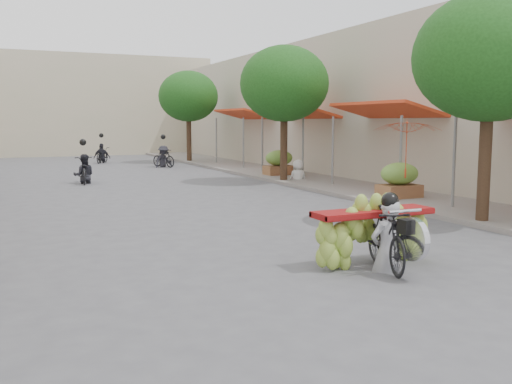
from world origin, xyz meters
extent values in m
plane|color=#57575C|center=(0.00, 0.00, 0.00)|extent=(120.00, 120.00, 0.00)
cube|color=gray|center=(7.00, 15.00, 0.06)|extent=(4.00, 60.00, 0.12)
cube|color=#B7AC98|center=(12.00, 14.00, 3.00)|extent=(8.00, 40.00, 6.00)
cylinder|color=slate|center=(6.30, 5.90, 1.27)|extent=(0.08, 0.08, 2.55)
cube|color=red|center=(7.12, 10.00, 2.75)|extent=(1.77, 4.20, 0.53)
cylinder|color=slate|center=(6.30, 8.10, 1.27)|extent=(0.08, 0.08, 2.55)
cylinder|color=slate|center=(6.30, 11.90, 1.27)|extent=(0.08, 0.08, 2.55)
cube|color=red|center=(7.12, 16.00, 2.75)|extent=(1.77, 4.20, 0.53)
cylinder|color=slate|center=(6.30, 14.10, 1.27)|extent=(0.08, 0.08, 2.55)
cylinder|color=slate|center=(6.30, 17.90, 1.27)|extent=(0.08, 0.08, 2.55)
cube|color=red|center=(7.12, 22.00, 2.75)|extent=(1.77, 4.20, 0.53)
cylinder|color=slate|center=(6.30, 20.10, 1.27)|extent=(0.08, 0.08, 2.55)
cylinder|color=slate|center=(6.30, 23.90, 1.27)|extent=(0.08, 0.08, 2.55)
cube|color=#BEB396|center=(0.00, 38.00, 3.50)|extent=(20.00, 6.00, 7.00)
cylinder|color=#3A2719|center=(5.40, 4.00, 1.60)|extent=(0.28, 0.28, 3.20)
ellipsoid|color=#1D5318|center=(5.40, 4.00, 3.80)|extent=(3.40, 3.40, 2.90)
cylinder|color=#3A2719|center=(5.40, 14.00, 1.60)|extent=(0.28, 0.28, 3.20)
ellipsoid|color=#1D5318|center=(5.40, 14.00, 3.80)|extent=(3.40, 3.40, 2.90)
cylinder|color=#3A2719|center=(5.40, 26.00, 1.60)|extent=(0.28, 0.28, 3.20)
ellipsoid|color=#1D5318|center=(5.40, 26.00, 3.80)|extent=(3.40, 3.40, 2.90)
cube|color=brown|center=(6.20, 8.00, 0.37)|extent=(1.20, 0.80, 0.50)
ellipsoid|color=#6A9A39|center=(6.20, 8.00, 0.95)|extent=(1.20, 0.88, 0.66)
cube|color=brown|center=(6.20, 16.00, 0.37)|extent=(1.20, 0.80, 0.50)
ellipsoid|color=#6A9A39|center=(6.20, 16.00, 0.95)|extent=(1.20, 0.88, 0.66)
imported|color=black|center=(0.96, 1.70, 0.51)|extent=(0.99, 1.81, 1.02)
cylinder|color=silver|center=(0.96, 1.05, 0.62)|extent=(0.10, 0.66, 0.66)
cube|color=black|center=(0.96, 1.15, 0.80)|extent=(0.28, 0.22, 0.22)
cylinder|color=silver|center=(0.96, 1.25, 1.02)|extent=(0.60, 0.05, 0.05)
cube|color=maroon|center=(0.96, 2.05, 0.88)|extent=(2.11, 0.55, 0.10)
imported|color=#B4B4BC|center=(0.96, 1.65, 1.16)|extent=(0.62, 0.46, 1.71)
sphere|color=black|center=(0.96, 1.62, 1.98)|extent=(0.28, 0.28, 0.28)
imported|color=#B73918|center=(5.90, 7.33, 2.44)|extent=(2.37, 2.37, 1.68)
imported|color=white|center=(6.07, 14.08, 0.88)|extent=(0.78, 0.49, 1.52)
imported|color=black|center=(-1.69, 16.98, 0.49)|extent=(0.87, 1.82, 0.99)
imported|color=#25252C|center=(-1.69, 16.98, 1.12)|extent=(0.85, 0.58, 1.65)
sphere|color=black|center=(-1.69, 16.98, 1.58)|extent=(0.26, 0.26, 0.26)
imported|color=black|center=(3.15, 23.30, 0.48)|extent=(1.16, 1.67, 0.96)
imported|color=#25252C|center=(3.15, 23.30, 1.12)|extent=(1.19, 0.97, 1.65)
sphere|color=black|center=(3.15, 23.30, 1.58)|extent=(0.26, 0.26, 0.26)
imported|color=black|center=(0.73, 27.69, 0.44)|extent=(1.27, 1.66, 0.88)
imported|color=#25252C|center=(0.73, 27.69, 1.12)|extent=(1.11, 0.95, 1.65)
sphere|color=black|center=(0.73, 27.69, 1.58)|extent=(0.26, 0.26, 0.26)
camera|label=1|loc=(-4.63, -5.61, 2.37)|focal=40.00mm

